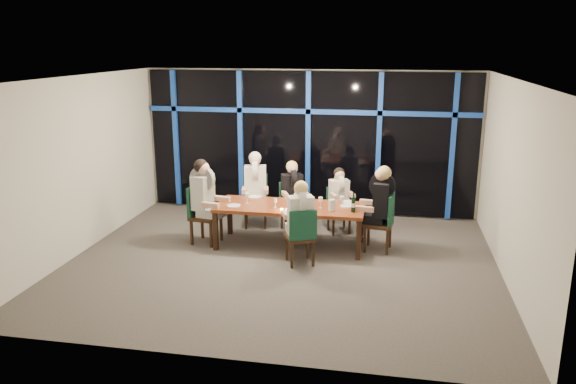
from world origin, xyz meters
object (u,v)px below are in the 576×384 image
(chair_end_left, at_px, (201,211))
(chair_end_right, at_px, (384,219))
(chair_far_left, at_px, (256,197))
(diner_end_right, at_px, (380,196))
(chair_far_mid, at_px, (291,204))
(chair_near_mid, at_px, (301,234))
(diner_end_left, at_px, (205,189))
(diner_near_mid, at_px, (300,210))
(diner_far_left, at_px, (255,179))
(diner_far_mid, at_px, (293,186))
(wine_bottle, at_px, (353,205))
(water_pitcher, at_px, (332,205))
(diner_far_right, at_px, (340,191))
(dining_table, at_px, (290,209))
(chair_far_right, at_px, (338,207))

(chair_end_left, distance_m, chair_end_right, 3.25)
(chair_far_left, height_order, diner_end_right, diner_end_right)
(chair_far_mid, bearing_deg, chair_near_mid, -98.97)
(diner_end_left, bearing_deg, diner_near_mid, -99.90)
(chair_far_mid, bearing_deg, diner_far_left, 150.72)
(chair_end_left, xyz_separation_m, diner_far_mid, (1.50, 0.94, 0.30))
(chair_far_left, bearing_deg, chair_end_right, -33.86)
(chair_far_left, bearing_deg, chair_near_mid, -69.69)
(chair_end_left, relative_size, diner_far_left, 1.06)
(diner_near_mid, bearing_deg, chair_near_mid, 90.00)
(wine_bottle, xyz_separation_m, water_pitcher, (-0.36, -0.00, -0.03))
(diner_far_right, bearing_deg, diner_end_left, 179.89)
(diner_near_mid, bearing_deg, diner_end_left, -43.52)
(chair_near_mid, bearing_deg, chair_far_left, -80.90)
(diner_end_left, bearing_deg, dining_table, -75.64)
(chair_far_mid, height_order, chair_end_right, chair_end_right)
(chair_far_mid, height_order, diner_end_left, diner_end_left)
(chair_end_right, bearing_deg, diner_end_right, -90.00)
(diner_far_mid, relative_size, diner_end_left, 0.88)
(diner_far_mid, bearing_deg, chair_end_left, -172.21)
(wine_bottle, bearing_deg, chair_far_right, 107.53)
(water_pitcher, bearing_deg, diner_near_mid, -106.99)
(chair_far_left, bearing_deg, chair_end_left, -134.32)
(chair_far_right, bearing_deg, diner_far_left, 155.83)
(chair_end_right, xyz_separation_m, diner_end_left, (-3.16, -0.18, 0.43))
(chair_end_right, relative_size, diner_far_mid, 1.14)
(chair_end_left, bearing_deg, diner_far_right, -57.22)
(wine_bottle, bearing_deg, chair_far_mid, 138.90)
(chair_far_mid, xyz_separation_m, diner_far_right, (0.92, -0.01, 0.30))
(chair_end_right, height_order, diner_far_mid, diner_far_mid)
(chair_end_left, bearing_deg, chair_near_mid, -101.11)
(diner_end_left, distance_m, wine_bottle, 2.64)
(dining_table, height_order, diner_far_mid, diner_far_mid)
(chair_near_mid, relative_size, diner_end_left, 0.94)
(chair_end_left, distance_m, diner_end_right, 3.19)
(chair_far_left, relative_size, chair_end_right, 0.98)
(chair_near_mid, bearing_deg, chair_end_left, -44.72)
(diner_far_right, relative_size, wine_bottle, 2.46)
(chair_far_right, distance_m, water_pitcher, 1.21)
(chair_end_right, relative_size, diner_end_left, 1.01)
(dining_table, relative_size, chair_far_left, 2.56)
(diner_end_left, bearing_deg, chair_far_left, -18.35)
(dining_table, xyz_separation_m, diner_far_mid, (-0.11, 0.84, 0.21))
(diner_far_left, distance_m, diner_end_left, 1.27)
(diner_far_mid, relative_size, water_pitcher, 4.56)
(dining_table, distance_m, water_pitcher, 0.80)
(diner_far_left, bearing_deg, diner_end_right, -32.76)
(chair_end_right, relative_size, wine_bottle, 3.04)
(diner_far_left, height_order, diner_end_left, diner_end_left)
(chair_far_left, height_order, chair_far_mid, chair_far_left)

